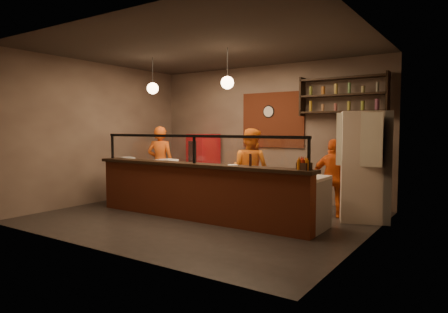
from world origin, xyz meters
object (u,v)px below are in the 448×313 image
Objects in this scene: wall_clock at (269,112)px; cook_right at (334,178)px; pizza_dough at (192,167)px; condiment_caddy at (304,166)px; pepper_mill at (250,160)px; cook_left at (160,163)px; fridge at (364,166)px; red_cooler at (203,164)px; cook_mid at (250,170)px.

wall_clock is 0.20× the size of cook_right.
pizza_dough is 2.71× the size of condiment_caddy.
wall_clock is 2.60m from cook_right.
pepper_mill is (-0.99, 0.05, 0.05)m from condiment_caddy.
pepper_mill is at bearing 176.95° from condiment_caddy.
cook_left reaches higher than pepper_mill.
fridge is at bearing -21.90° from wall_clock.
fridge is (0.55, 0.05, 0.25)m from cook_right.
fridge is 4.29m from red_cooler.
pepper_mill is (-1.46, -1.67, 0.16)m from fridge.
cook_right is 0.97× the size of red_cooler.
cook_mid is at bearing -14.88° from red_cooler.
cook_mid is 8.07× the size of pepper_mill.
pizza_dough is (-0.96, -0.73, 0.06)m from cook_mid.
red_cooler is (-3.67, 0.75, 0.03)m from cook_right.
cook_right is 2.76× the size of pizza_dough.
cook_right is 7.12× the size of pepper_mill.
cook_mid reaches higher than condiment_caddy.
fridge is 10.04× the size of condiment_caddy.
pizza_dough is at bearing 12.90° from cook_right.
pizza_dough is at bearing -45.41° from red_cooler.
pepper_mill is (-0.91, -1.62, 0.42)m from cook_right.
cook_left reaches higher than cook_mid.
red_cooler reaches higher than pizza_dough.
wall_clock reaches higher than condiment_caddy.
cook_left is at bearing 154.88° from pizza_dough.
fridge is 1.29× the size of red_cooler.
cook_right is at bearing 92.82° from condiment_caddy.
fridge is 9.53× the size of pepper_mill.
pepper_mill is at bearing -68.73° from wall_clock.
red_cooler is (0.43, 1.15, -0.10)m from cook_left.
cook_right is at bearing 164.77° from fridge.
fridge is at bearing 20.50° from pizza_dough.
cook_right is 2.81m from pizza_dough.
condiment_caddy is at bearing 145.43° from cook_mid.
pepper_mill is at bearing -16.82° from pizza_dough.
pizza_dough is (1.53, -0.72, 0.03)m from cook_left.
red_cooler is at bearing 139.46° from pepper_mill.
cook_right is 1.90m from pepper_mill.
cook_left is 3.23× the size of pizza_dough.
fridge is at bearing 162.09° from cook_left.
wall_clock is 0.55× the size of pizza_dough.
cook_left is 4.67m from fridge.
pepper_mill is (1.04, -2.68, -0.93)m from wall_clock.
fridge is 2.22m from pepper_mill.
cook_left is at bearing -145.90° from wall_clock.
wall_clock reaches higher than red_cooler.
pepper_mill is at bearing -151.59° from fridge.
wall_clock is 3.02m from pepper_mill.
fridge is at bearing -165.99° from cook_mid.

